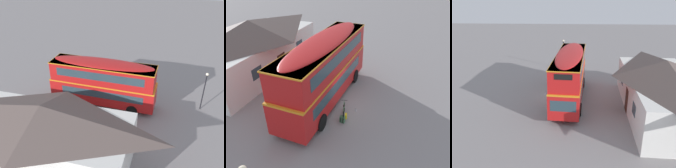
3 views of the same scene
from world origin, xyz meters
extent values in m
plane|color=gray|center=(0.00, 0.00, 0.00)|extent=(120.00, 120.00, 0.00)
cylinder|color=black|center=(3.92, 2.17, 0.55)|extent=(1.12, 0.36, 1.10)
cylinder|color=black|center=(3.75, -0.20, 0.55)|extent=(1.12, 0.36, 1.10)
cylinder|color=black|center=(-2.65, 2.63, 0.55)|extent=(1.12, 0.36, 1.10)
cylinder|color=black|center=(-2.82, 0.26, 0.55)|extent=(1.12, 0.36, 1.10)
cube|color=red|center=(0.55, 1.22, 1.52)|extent=(10.78, 3.24, 2.10)
cube|color=orange|center=(0.55, 1.22, 2.60)|extent=(10.80, 3.26, 0.12)
cube|color=red|center=(0.55, 1.22, 3.58)|extent=(10.45, 3.16, 1.90)
ellipsoid|color=red|center=(0.55, 1.22, 4.61)|extent=(10.24, 3.10, 0.36)
cube|color=#2D424C|center=(5.83, 0.85, 1.77)|extent=(0.20, 2.05, 0.90)
cube|color=black|center=(5.69, 0.86, 4.10)|extent=(0.16, 1.38, 0.44)
cube|color=#2D424C|center=(0.26, -0.01, 1.82)|extent=(8.27, 0.62, 0.76)
cube|color=#2D424C|center=(0.46, 0.00, 3.73)|extent=(8.70, 0.65, 0.80)
cube|color=#2D424C|center=(0.44, 2.47, 1.82)|extent=(8.27, 0.62, 0.76)
cube|color=#2D424C|center=(0.63, 2.43, 3.73)|extent=(8.70, 0.65, 0.80)
cube|color=orange|center=(0.55, 1.22, 4.49)|extent=(10.57, 3.25, 0.08)
torus|color=black|center=(-0.60, -0.55, 0.34)|extent=(0.68, 0.25, 0.68)
torus|color=black|center=(-1.59, -0.80, 0.34)|extent=(0.68, 0.25, 0.68)
cylinder|color=#B2B2B7|center=(-0.60, -0.55, 0.34)|extent=(0.07, 0.11, 0.05)
cylinder|color=#B2B2B7|center=(-1.59, -0.80, 0.34)|extent=(0.07, 0.11, 0.05)
cylinder|color=#2D6B38|center=(-0.87, -0.62, 0.60)|extent=(0.45, 0.15, 0.66)
cylinder|color=#2D6B38|center=(-0.94, -0.64, 0.92)|extent=(0.56, 0.18, 0.05)
cylinder|color=#2D6B38|center=(-1.14, -0.69, 0.60)|extent=(0.18, 0.08, 0.64)
cylinder|color=#2D6B38|center=(-1.33, -0.74, 0.31)|extent=(0.52, 0.16, 0.09)
cylinder|color=#2D6B38|center=(-1.40, -0.76, 0.63)|extent=(0.40, 0.13, 0.58)
cylinder|color=#2D6B38|center=(-0.63, -0.56, 0.63)|extent=(0.10, 0.05, 0.58)
cylinder|color=black|center=(-0.66, -0.57, 0.97)|extent=(0.14, 0.45, 0.03)
ellipsoid|color=black|center=(-1.23, -0.71, 0.94)|extent=(0.28, 0.16, 0.06)
cube|color=yellow|center=(-1.53, -0.95, 0.36)|extent=(0.31, 0.20, 0.32)
cylinder|color=green|center=(-0.87, -0.62, 0.60)|extent=(0.07, 0.07, 0.18)
cube|color=#386642|center=(-1.78, -0.79, 0.24)|extent=(0.25, 0.35, 0.48)
ellipsoid|color=#386642|center=(-1.78, -0.79, 0.48)|extent=(0.24, 0.33, 0.10)
cube|color=#27472E|center=(-1.66, -0.80, 0.17)|extent=(0.07, 0.23, 0.17)
cylinder|color=black|center=(-1.88, -0.69, 0.24)|extent=(0.04, 0.04, 0.38)
cylinder|color=black|center=(-1.90, -0.86, 0.24)|extent=(0.04, 0.04, 0.38)
cylinder|color=silver|center=(-0.38, -1.35, 0.11)|extent=(0.07, 0.07, 0.22)
cylinder|color=black|center=(-0.38, -1.35, 0.23)|extent=(0.04, 0.04, 0.03)
cube|color=silver|center=(2.99, 9.25, 1.64)|extent=(13.24, 6.45, 3.27)
pyramid|color=brown|center=(2.99, 9.25, 4.01)|extent=(13.66, 6.87, 1.48)
cube|color=#3D2319|center=(2.86, 6.30, 1.05)|extent=(1.10, 0.09, 2.10)
cube|color=#2D424C|center=(-0.38, 6.45, 1.80)|extent=(1.10, 0.09, 0.90)
cube|color=#2D424C|center=(6.11, 6.16, 1.80)|extent=(1.10, 0.09, 0.90)
cylinder|color=black|center=(-9.28, 0.06, 1.91)|extent=(0.11, 0.11, 3.83)
sphere|color=#F2E5BF|center=(-9.28, 0.06, 3.95)|extent=(0.28, 0.28, 0.28)
camera|label=1|loc=(-5.00, 21.58, 14.37)|focal=38.72mm
camera|label=2|loc=(-12.52, -4.02, 9.47)|focal=35.15mm
camera|label=3|loc=(22.12, 1.75, 9.91)|focal=37.97mm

